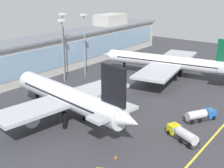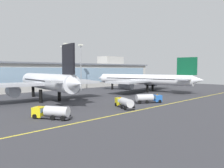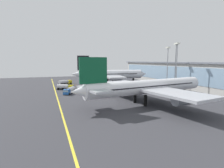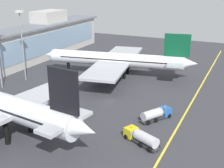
% 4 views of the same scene
% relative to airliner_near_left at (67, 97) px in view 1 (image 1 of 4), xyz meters
% --- Properties ---
extents(ground_plane, '(205.93, 205.93, 0.00)m').
position_rel_airliner_near_left_xyz_m(ground_plane, '(27.20, -11.54, -6.68)').
color(ground_plane, '#38383D').
extents(terminal_building, '(150.09, 14.00, 19.72)m').
position_rel_airliner_near_left_xyz_m(terminal_building, '(28.77, 38.74, 0.99)').
color(terminal_building, beige).
rests_on(terminal_building, ground).
extents(airliner_near_left, '(39.28, 47.60, 18.26)m').
position_rel_airliner_near_left_xyz_m(airliner_near_left, '(0.00, 0.00, 0.00)').
color(airliner_near_left, black).
rests_on(airliner_near_left, ground).
extents(airliner_near_right, '(48.30, 56.64, 16.27)m').
position_rel_airliner_near_left_xyz_m(airliner_near_right, '(50.74, -3.60, -0.76)').
color(airliner_near_right, black).
rests_on(airliner_near_right, ground).
extents(fuel_tanker_truck, '(9.03, 6.67, 2.90)m').
position_rel_airliner_near_left_xyz_m(fuel_tanker_truck, '(21.63, -27.65, -5.17)').
color(fuel_tanker_truck, black).
rests_on(fuel_tanker_truck, ground).
extents(service_truck_far, '(6.09, 9.22, 2.90)m').
position_rel_airliner_near_left_xyz_m(service_truck_far, '(8.84, -28.02, -5.17)').
color(service_truck_far, black).
rests_on(service_truck_far, ground).
extents(apron_light_mast_west, '(1.80, 1.80, 24.35)m').
position_rel_airliner_near_left_xyz_m(apron_light_mast_west, '(26.06, 27.66, 9.18)').
color(apron_light_mast_west, gray).
rests_on(apron_light_mast_west, ground).
extents(apron_light_mast_centre, '(1.80, 1.80, 23.90)m').
position_rel_airliner_near_left_xyz_m(apron_light_mast_centre, '(32.42, 23.26, 8.93)').
color(apron_light_mast_centre, gray).
rests_on(apron_light_mast_centre, ground).
extents(apron_light_mast_east, '(1.80, 1.80, 22.62)m').
position_rel_airliner_near_left_xyz_m(apron_light_mast_east, '(22.84, 24.92, 8.22)').
color(apron_light_mast_east, gray).
rests_on(apron_light_mast_east, ground).
extents(safety_cone, '(0.60, 0.60, 0.75)m').
position_rel_airliner_near_left_xyz_m(safety_cone, '(-6.73, -20.43, -6.30)').
color(safety_cone, orange).
rests_on(safety_cone, ground).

